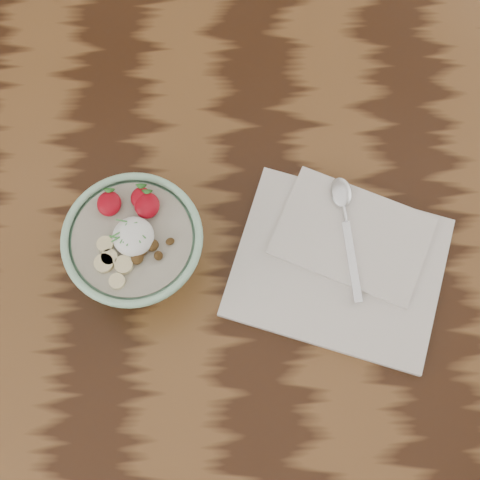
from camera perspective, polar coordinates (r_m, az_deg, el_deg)
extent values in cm
cube|color=black|center=(90.21, -11.53, -3.83)|extent=(160.00, 90.00, 4.00)
cylinder|color=#9BD1AC|center=(87.67, -8.36, -1.65)|extent=(7.40, 7.40, 1.06)
torus|color=#9BD1AC|center=(79.54, -9.22, 0.15)|extent=(16.83, 16.83, 0.97)
cylinder|color=#B5AD96|center=(80.03, -9.16, 0.03)|extent=(14.28, 14.28, 0.88)
ellipsoid|color=white|center=(78.66, -9.09, 0.30)|extent=(4.90, 4.90, 2.69)
ellipsoid|color=#9C0714|center=(79.89, -7.94, 2.93)|extent=(3.02, 3.32, 1.66)
cone|color=#286623|center=(80.12, -7.94, 3.92)|extent=(1.40, 1.03, 1.52)
ellipsoid|color=#9C0714|center=(80.49, -8.42, 3.57)|extent=(2.55, 2.80, 1.40)
cone|color=#286623|center=(80.65, -8.43, 4.41)|extent=(1.40, 1.03, 1.52)
ellipsoid|color=#9C0714|center=(80.75, -11.11, 3.06)|extent=(2.91, 3.20, 1.60)
cone|color=#286623|center=(80.96, -11.11, 4.00)|extent=(1.40, 1.03, 1.52)
cylinder|color=beige|center=(78.37, -9.89, -2.09)|extent=(2.18, 2.18, 0.70)
cylinder|color=beige|center=(79.51, -11.43, -0.38)|extent=(1.96, 1.96, 0.70)
cylinder|color=beige|center=(77.96, -10.44, -3.48)|extent=(1.85, 1.85, 0.70)
cylinder|color=beige|center=(78.85, -11.54, -1.96)|extent=(2.26, 2.26, 0.70)
cylinder|color=beige|center=(78.92, -11.06, -1.47)|extent=(1.93, 1.93, 0.70)
ellipsoid|color=#523918|center=(78.42, -7.48, -0.47)|extent=(2.09, 2.09, 1.17)
ellipsoid|color=#523918|center=(78.44, -8.28, -0.93)|extent=(1.50, 1.66, 0.99)
ellipsoid|color=#523918|center=(78.16, -8.77, -1.52)|extent=(2.05, 2.14, 0.86)
ellipsoid|color=#523918|center=(78.51, -5.99, -0.12)|extent=(1.32, 1.21, 0.56)
ellipsoid|color=#523918|center=(78.57, -8.04, -0.19)|extent=(1.84, 1.66, 1.00)
ellipsoid|color=#523918|center=(78.10, -6.98, -1.34)|extent=(1.11, 1.20, 0.86)
ellipsoid|color=#523918|center=(78.60, -7.36, -0.39)|extent=(1.27, 1.08, 0.59)
cylinder|color=#408D3B|center=(77.56, -9.66, 0.10)|extent=(0.96, 1.07, 0.22)
cylinder|color=#408D3B|center=(77.95, -10.63, 0.42)|extent=(1.21, 0.76, 0.22)
cylinder|color=#408D3B|center=(77.76, -10.56, 0.05)|extent=(1.07, 0.74, 0.22)
cylinder|color=#408D3B|center=(77.37, -8.70, 0.12)|extent=(0.77, 1.13, 0.22)
cylinder|color=#408D3B|center=(77.99, -9.84, 0.92)|extent=(0.63, 1.42, 0.23)
cylinder|color=#408D3B|center=(77.89, -10.71, 0.24)|extent=(1.06, 0.51, 0.22)
cylinder|color=#408D3B|center=(77.47, -8.40, 0.47)|extent=(1.11, 1.08, 0.23)
cylinder|color=#408D3B|center=(77.62, -10.01, 0.04)|extent=(0.67, 0.96, 0.21)
cylinder|color=#408D3B|center=(77.38, -9.44, -0.20)|extent=(0.75, 0.93, 0.22)
cylinder|color=#408D3B|center=(78.06, -9.18, 1.35)|extent=(1.25, 0.52, 0.22)
cylinder|color=#408D3B|center=(78.41, -10.08, 1.64)|extent=(1.33, 0.45, 0.23)
cube|color=silver|center=(87.39, 8.39, -2.31)|extent=(31.51, 28.26, 1.01)
cube|color=silver|center=(88.15, 9.59, 0.38)|extent=(22.86, 19.79, 0.61)
cube|color=silver|center=(86.54, 9.53, -1.82)|extent=(1.94, 10.83, 0.33)
cylinder|color=silver|center=(88.43, 8.88, 2.41)|extent=(0.89, 2.86, 0.66)
ellipsoid|color=silver|center=(89.26, 8.63, 4.05)|extent=(3.22, 4.53, 0.89)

